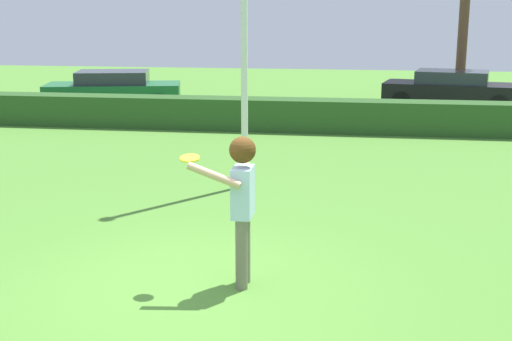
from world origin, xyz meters
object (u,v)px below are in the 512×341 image
Objects in this scene: person at (242,194)px; frisbee at (190,158)px; parked_car_green at (113,89)px; parked_car_black at (451,88)px.

frisbee is (-0.61, 0.04, 0.39)m from person.
parked_car_green is at bearing 113.64° from frisbee.
parked_car_green is at bearing 115.70° from person.
frisbee is 14.74m from parked_car_green.
person is 15.84m from parked_car_black.
parked_car_black is (10.68, 1.76, 0.00)m from parked_car_green.
parked_car_green is (-5.90, 13.48, -0.81)m from frisbee.
parked_car_black is (4.17, 15.27, -0.41)m from person.
parked_car_green is at bearing -170.66° from parked_car_black.
person is at bearing -105.29° from parked_car_black.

